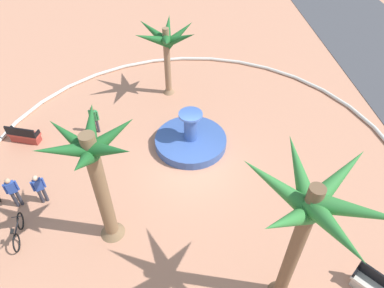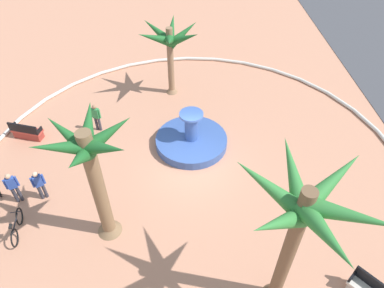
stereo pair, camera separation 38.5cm
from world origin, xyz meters
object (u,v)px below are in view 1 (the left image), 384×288
Objects in this scene: bicycle_by_lamppost at (18,231)px; person_pedestrian_stroll at (94,118)px; palm_tree_mid_plaza at (95,167)px; bench_west at (25,136)px; palm_tree_by_curb at (167,42)px; palm_tree_near_fountain at (308,216)px; person_cyclist_helmet at (40,188)px; fountain at (191,140)px; person_cyclist_photo at (13,191)px.

bicycle_by_lamppost is 1.07× the size of person_pedestrian_stroll.
palm_tree_mid_plaza is 3.40× the size of person_pedestrian_stroll.
bench_west is (-5.78, -4.89, -3.46)m from palm_tree_mid_plaza.
palm_tree_by_curb reaches higher than bench_west.
palm_tree_near_fountain reaches higher than bench_west.
palm_tree_near_fountain is 3.69× the size of person_cyclist_helmet.
palm_tree_mid_plaza reaches higher than fountain.
person_cyclist_photo is at bearing -39.68° from palm_tree_by_curb.
palm_tree_near_fountain is 3.44× the size of bicycle_by_lamppost.
person_pedestrian_stroll reaches higher than bicycle_by_lamppost.
palm_tree_by_curb is 9.87m from person_cyclist_helmet.
person_pedestrian_stroll is at bearing -167.73° from palm_tree_mid_plaza.
fountain is 9.17m from palm_tree_near_fountain.
palm_tree_near_fountain reaches higher than person_cyclist_helmet.
fountain is 6.95m from palm_tree_mid_plaza.
palm_tree_near_fountain is (7.75, 2.54, 4.18)m from fountain.
palm_tree_by_curb is at bearing 130.63° from person_pedestrian_stroll.
palm_tree_mid_plaza is at bearing -115.50° from palm_tree_near_fountain.
palm_tree_near_fountain reaches higher than bicycle_by_lamppost.
palm_tree_by_curb is at bearing 144.55° from person_cyclist_helmet.
palm_tree_by_curb is 2.58× the size of bench_west.
bicycle_by_lamppost is 1.77m from person_cyclist_photo.
fountain is at bearing 124.42° from bicycle_by_lamppost.
palm_tree_mid_plaza is (-2.87, -6.01, -0.67)m from palm_tree_near_fountain.
bench_west is at bearing -167.12° from bicycle_by_lamppost.
palm_tree_by_curb is 2.52× the size of bicycle_by_lamppost.
palm_tree_mid_plaza is at bearing 12.27° from person_pedestrian_stroll.
palm_tree_mid_plaza is 8.32m from bench_west.
bench_west is 1.05× the size of person_cyclist_helmet.
palm_tree_near_fountain is at bearing 18.11° from fountain.
palm_tree_mid_plaza is 3.26× the size of bench_west.
person_cyclist_helmet is (7.80, -5.55, -2.37)m from palm_tree_by_curb.
bicycle_by_lamppost is at bearing 12.88° from bench_west.
fountain is 2.23× the size of person_pedestrian_stroll.
palm_tree_by_curb is 2.69× the size of person_pedestrian_stroll.
palm_tree_mid_plaza reaches higher than palm_tree_by_curb.
palm_tree_by_curb reaches higher than fountain.
palm_tree_near_fountain reaches higher than palm_tree_mid_plaza.
person_cyclist_helmet is (3.10, -6.51, 0.60)m from fountain.
palm_tree_mid_plaza is 7.04m from person_pedestrian_stroll.
bicycle_by_lamppost is (-2.92, -9.59, -4.10)m from palm_tree_near_fountain.
palm_tree_near_fountain is at bearing 62.77° from person_cyclist_helmet.
fountain reaches higher than person_cyclist_photo.
palm_tree_near_fountain is at bearing 64.50° from palm_tree_mid_plaza.
palm_tree_by_curb is 8.83m from bench_west.
fountain is 2.24× the size of person_cyclist_helmet.
palm_tree_mid_plaza reaches higher than bench_west.
palm_tree_near_fountain is 11.60m from person_cyclist_photo.
palm_tree_near_fountain is 1.36× the size of palm_tree_by_curb.
person_pedestrian_stroll reaches higher than bench_west.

